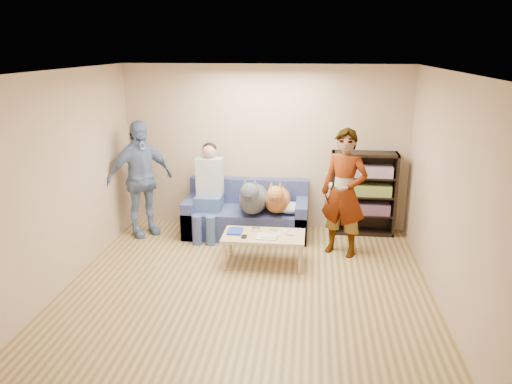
# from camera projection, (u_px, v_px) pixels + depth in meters

# --- Properties ---
(ground) EXTENTS (5.00, 5.00, 0.00)m
(ground) POSITION_uv_depth(u_px,v_px,m) (245.00, 297.00, 5.91)
(ground) COLOR brown
(ground) RESTS_ON ground
(ceiling) EXTENTS (5.00, 5.00, 0.00)m
(ceiling) POSITION_uv_depth(u_px,v_px,m) (243.00, 72.00, 5.17)
(ceiling) COLOR white
(ceiling) RESTS_ON ground
(wall_back) EXTENTS (4.50, 0.00, 4.50)m
(wall_back) POSITION_uv_depth(u_px,v_px,m) (265.00, 148.00, 7.92)
(wall_back) COLOR tan
(wall_back) RESTS_ON ground
(wall_front) EXTENTS (4.50, 0.00, 4.50)m
(wall_front) POSITION_uv_depth(u_px,v_px,m) (190.00, 303.00, 3.16)
(wall_front) COLOR tan
(wall_front) RESTS_ON ground
(wall_left) EXTENTS (0.00, 5.00, 5.00)m
(wall_left) POSITION_uv_depth(u_px,v_px,m) (52.00, 186.00, 5.78)
(wall_left) COLOR tan
(wall_left) RESTS_ON ground
(wall_right) EXTENTS (0.00, 5.00, 5.00)m
(wall_right) POSITION_uv_depth(u_px,v_px,m) (453.00, 199.00, 5.29)
(wall_right) COLOR tan
(wall_right) RESTS_ON ground
(blanket) EXTENTS (0.45, 0.38, 0.15)m
(blanket) POSITION_uv_depth(u_px,v_px,m) (290.00, 208.00, 7.55)
(blanket) COLOR #BBBBC0
(blanket) RESTS_ON sofa
(person_standing_right) EXTENTS (0.77, 0.66, 1.80)m
(person_standing_right) POSITION_uv_depth(u_px,v_px,m) (344.00, 193.00, 6.91)
(person_standing_right) COLOR gray
(person_standing_right) RESTS_ON ground
(person_standing_left) EXTENTS (1.07, 1.04, 1.80)m
(person_standing_left) POSITION_uv_depth(u_px,v_px,m) (140.00, 179.00, 7.65)
(person_standing_left) COLOR #7693BE
(person_standing_left) RESTS_ON ground
(held_controller) EXTENTS (0.05, 0.12, 0.03)m
(held_controller) POSITION_uv_depth(u_px,v_px,m) (330.00, 185.00, 6.70)
(held_controller) COLOR silver
(held_controller) RESTS_ON person_standing_right
(notebook_blue) EXTENTS (0.20, 0.26, 0.03)m
(notebook_blue) POSITION_uv_depth(u_px,v_px,m) (235.00, 231.00, 6.80)
(notebook_blue) COLOR #1C349B
(notebook_blue) RESTS_ON coffee_table
(papers) EXTENTS (0.26, 0.20, 0.02)m
(papers) POSITION_uv_depth(u_px,v_px,m) (267.00, 237.00, 6.61)
(papers) COLOR silver
(papers) RESTS_ON coffee_table
(magazine) EXTENTS (0.22, 0.17, 0.01)m
(magazine) POSITION_uv_depth(u_px,v_px,m) (269.00, 236.00, 6.62)
(magazine) COLOR beige
(magazine) RESTS_ON coffee_table
(camera_silver) EXTENTS (0.11, 0.06, 0.05)m
(camera_silver) POSITION_uv_depth(u_px,v_px,m) (256.00, 229.00, 6.83)
(camera_silver) COLOR silver
(camera_silver) RESTS_ON coffee_table
(controller_a) EXTENTS (0.04, 0.13, 0.03)m
(controller_a) POSITION_uv_depth(u_px,v_px,m) (285.00, 232.00, 6.77)
(controller_a) COLOR white
(controller_a) RESTS_ON coffee_table
(controller_b) EXTENTS (0.09, 0.06, 0.03)m
(controller_b) POSITION_uv_depth(u_px,v_px,m) (291.00, 234.00, 6.68)
(controller_b) COLOR silver
(controller_b) RESTS_ON coffee_table
(headphone_cup_a) EXTENTS (0.07, 0.07, 0.02)m
(headphone_cup_a) POSITION_uv_depth(u_px,v_px,m) (278.00, 235.00, 6.67)
(headphone_cup_a) COLOR white
(headphone_cup_a) RESTS_ON coffee_table
(headphone_cup_b) EXTENTS (0.07, 0.07, 0.02)m
(headphone_cup_b) POSITION_uv_depth(u_px,v_px,m) (279.00, 233.00, 6.74)
(headphone_cup_b) COLOR white
(headphone_cup_b) RESTS_ON coffee_table
(pen_orange) EXTENTS (0.13, 0.06, 0.01)m
(pen_orange) POSITION_uv_depth(u_px,v_px,m) (261.00, 239.00, 6.56)
(pen_orange) COLOR #E0571F
(pen_orange) RESTS_ON coffee_table
(pen_black) EXTENTS (0.13, 0.08, 0.01)m
(pen_black) POSITION_uv_depth(u_px,v_px,m) (274.00, 230.00, 6.87)
(pen_black) COLOR black
(pen_black) RESTS_ON coffee_table
(wallet) EXTENTS (0.07, 0.12, 0.02)m
(wallet) POSITION_uv_depth(u_px,v_px,m) (244.00, 237.00, 6.62)
(wallet) COLOR black
(wallet) RESTS_ON coffee_table
(sofa) EXTENTS (1.90, 0.85, 0.82)m
(sofa) POSITION_uv_depth(u_px,v_px,m) (247.00, 216.00, 7.85)
(sofa) COLOR #515B93
(sofa) RESTS_ON ground
(person_seated) EXTENTS (0.40, 0.73, 1.47)m
(person_seated) POSITION_uv_depth(u_px,v_px,m) (209.00, 187.00, 7.65)
(person_seated) COLOR #456498
(person_seated) RESTS_ON sofa
(dog_gray) EXTENTS (0.45, 1.27, 0.65)m
(dog_gray) POSITION_uv_depth(u_px,v_px,m) (253.00, 198.00, 7.50)
(dog_gray) COLOR #464950
(dog_gray) RESTS_ON sofa
(dog_tan) EXTENTS (0.40, 1.16, 0.58)m
(dog_tan) POSITION_uv_depth(u_px,v_px,m) (277.00, 199.00, 7.55)
(dog_tan) COLOR #B47A37
(dog_tan) RESTS_ON sofa
(coffee_table) EXTENTS (1.10, 0.60, 0.42)m
(coffee_table) POSITION_uv_depth(u_px,v_px,m) (264.00, 238.00, 6.72)
(coffee_table) COLOR tan
(coffee_table) RESTS_ON ground
(bookshelf) EXTENTS (1.00, 0.34, 1.30)m
(bookshelf) POSITION_uv_depth(u_px,v_px,m) (363.00, 191.00, 7.77)
(bookshelf) COLOR black
(bookshelf) RESTS_ON ground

